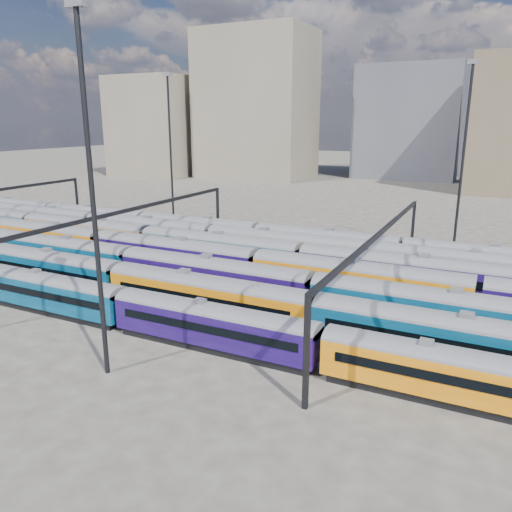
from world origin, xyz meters
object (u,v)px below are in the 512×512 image
at_px(rake_0, 322,343).
at_px(rake_2, 313,289).
at_px(rake_1, 446,334).
at_px(mast_2, 91,186).

distance_m(rake_0, rake_2, 10.93).
xyz_separation_m(rake_1, rake_2, (-12.45, 5.00, 0.10)).
bearing_deg(mast_2, rake_2, 59.49).
height_order(rake_0, rake_1, rake_1).
height_order(rake_2, mast_2, mast_2).
xyz_separation_m(rake_0, rake_1, (8.06, 5.00, 0.31)).
bearing_deg(rake_1, rake_0, -148.18).
distance_m(rake_0, mast_2, 19.76).
bearing_deg(rake_0, rake_1, 31.82).
xyz_separation_m(rake_2, mast_2, (-10.02, -17.00, 11.15)).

